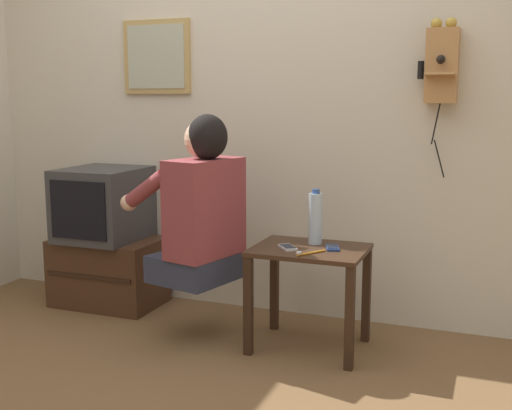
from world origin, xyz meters
TOP-DOWN VIEW (x-y plane):
  - ground_plane at (0.00, 0.00)m, footprint 14.00×14.00m
  - wall_back at (0.00, 1.15)m, footprint 6.80×0.05m
  - side_table at (0.43, 0.64)m, footprint 0.55×0.43m
  - person at (-0.13, 0.56)m, footprint 0.60×0.53m
  - tv_stand at (-0.90, 0.87)m, footprint 0.63×0.41m
  - television at (-0.93, 0.87)m, footprint 0.45×0.50m
  - wall_phone_antique at (0.98, 1.07)m, footprint 0.20×0.18m
  - framed_picture at (-0.67, 1.11)m, footprint 0.44×0.03m
  - cell_phone_held at (0.33, 0.58)m, footprint 0.12×0.13m
  - cell_phone_spare at (0.54, 0.66)m, footprint 0.09×0.14m
  - water_bottle at (0.43, 0.74)m, footprint 0.07×0.07m
  - toothbrush at (0.46, 0.51)m, footprint 0.10×0.15m

SIDE VIEW (x-z plane):
  - ground_plane at x=0.00m, z-range 0.00..0.00m
  - tv_stand at x=-0.90m, z-range 0.00..0.41m
  - side_table at x=0.43m, z-range 0.15..0.67m
  - cell_phone_held at x=0.33m, z-range 0.52..0.53m
  - cell_phone_spare at x=0.54m, z-range 0.52..0.53m
  - toothbrush at x=0.46m, z-range 0.51..0.53m
  - television at x=-0.93m, z-range 0.41..0.83m
  - water_bottle at x=0.43m, z-range 0.51..0.79m
  - person at x=-0.13m, z-range 0.27..1.13m
  - wall_back at x=0.00m, z-range 0.00..2.55m
  - wall_phone_antique at x=0.98m, z-range 1.02..1.81m
  - framed_picture at x=-0.67m, z-range 1.27..1.70m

